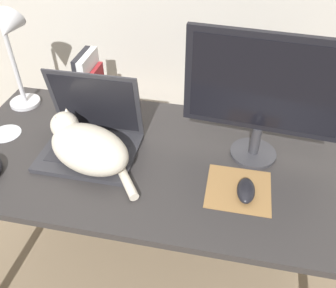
# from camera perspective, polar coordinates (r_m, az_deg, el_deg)

# --- Properties ---
(desk) EXTENTS (1.49, 0.72, 0.73)m
(desk) POSITION_cam_1_polar(r_m,az_deg,el_deg) (1.36, -2.05, -4.21)
(desk) COLOR #2D2B2B
(desk) RESTS_ON ground_plane
(laptop) EXTENTS (0.35, 0.28, 0.29)m
(laptop) POSITION_cam_1_polar(r_m,az_deg,el_deg) (1.35, -12.19, 1.08)
(laptop) COLOR #2D2D33
(laptop) RESTS_ON desk
(cat) EXTENTS (0.39, 0.29, 0.16)m
(cat) POSITION_cam_1_polar(r_m,az_deg,el_deg) (1.27, -12.86, -0.39)
(cat) COLOR beige
(cat) RESTS_ON desk
(external_monitor) EXTENTS (0.54, 0.17, 0.47)m
(external_monitor) POSITION_cam_1_polar(r_m,az_deg,el_deg) (1.21, 15.34, 8.00)
(external_monitor) COLOR #333338
(external_monitor) RESTS_ON desk
(mousepad) EXTENTS (0.21, 0.20, 0.00)m
(mousepad) POSITION_cam_1_polar(r_m,az_deg,el_deg) (1.22, 11.23, -7.14)
(mousepad) COLOR olive
(mousepad) RESTS_ON desk
(computer_mouse) EXTENTS (0.06, 0.11, 0.04)m
(computer_mouse) POSITION_cam_1_polar(r_m,az_deg,el_deg) (1.19, 12.39, -7.30)
(computer_mouse) COLOR black
(computer_mouse) RESTS_ON mousepad
(book_row) EXTENTS (0.08, 0.17, 0.25)m
(book_row) POSITION_cam_1_polar(r_m,az_deg,el_deg) (1.56, -12.43, 9.60)
(book_row) COLOR #232328
(book_row) RESTS_ON desk
(desk_lamp) EXTENTS (0.17, 0.17, 0.44)m
(desk_lamp) POSITION_cam_1_polar(r_m,az_deg,el_deg) (1.55, -23.85, 14.41)
(desk_lamp) COLOR silver
(desk_lamp) RESTS_ON desk
(cd_disc) EXTENTS (0.12, 0.12, 0.00)m
(cd_disc) POSITION_cam_1_polar(r_m,az_deg,el_deg) (1.56, -24.58, 1.53)
(cd_disc) COLOR silver
(cd_disc) RESTS_ON desk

